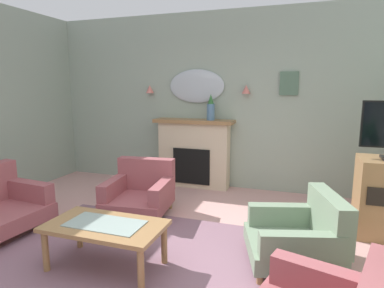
# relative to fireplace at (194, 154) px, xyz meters

# --- Properties ---
(floor) EXTENTS (6.91, 6.95, 0.10)m
(floor) POSITION_rel_fireplace_xyz_m (0.36, -2.80, -0.62)
(floor) COLOR #C6938E
(floor) RESTS_ON ground
(wall_back) EXTENTS (6.91, 0.10, 2.92)m
(wall_back) POSITION_rel_fireplace_xyz_m (0.36, 0.22, 0.89)
(wall_back) COLOR #93A393
(wall_back) RESTS_ON ground
(patterned_rug) EXTENTS (3.20, 2.40, 0.01)m
(patterned_rug) POSITION_rel_fireplace_xyz_m (0.36, -2.60, -0.56)
(patterned_rug) COLOR #7F5B6B
(patterned_rug) RESTS_ON ground
(fireplace) EXTENTS (1.36, 0.36, 1.16)m
(fireplace) POSITION_rel_fireplace_xyz_m (0.00, 0.00, 0.00)
(fireplace) COLOR beige
(fireplace) RESTS_ON ground
(mantel_vase_centre) EXTENTS (0.13, 0.13, 0.43)m
(mantel_vase_centre) POSITION_rel_fireplace_xyz_m (0.30, -0.03, 0.78)
(mantel_vase_centre) COLOR #4C7093
(mantel_vase_centre) RESTS_ON fireplace
(wall_mirror) EXTENTS (0.96, 0.06, 0.56)m
(wall_mirror) POSITION_rel_fireplace_xyz_m (0.00, 0.14, 1.14)
(wall_mirror) COLOR #B2BCC6
(wall_sconce_left) EXTENTS (0.14, 0.14, 0.14)m
(wall_sconce_left) POSITION_rel_fireplace_xyz_m (-0.85, 0.09, 1.09)
(wall_sconce_left) COLOR #D17066
(wall_sconce_right) EXTENTS (0.14, 0.14, 0.14)m
(wall_sconce_right) POSITION_rel_fireplace_xyz_m (0.85, 0.09, 1.09)
(wall_sconce_right) COLOR #D17066
(framed_picture) EXTENTS (0.28, 0.03, 0.36)m
(framed_picture) POSITION_rel_fireplace_xyz_m (1.50, 0.15, 1.18)
(framed_picture) COLOR #4C6B56
(coffee_table) EXTENTS (1.10, 0.60, 0.45)m
(coffee_table) POSITION_rel_fireplace_xyz_m (0.04, -2.73, -0.19)
(coffee_table) COLOR olive
(coffee_table) RESTS_ON ground
(armchair_beside_couch) EXTENTS (1.01, 1.00, 0.71)m
(armchair_beside_couch) POSITION_rel_fireplace_xyz_m (1.78, -2.09, -0.27)
(armchair_beside_couch) COLOR gray
(armchair_beside_couch) RESTS_ON ground
(armchair_in_corner) EXTENTS (0.90, 0.91, 0.71)m
(armchair_in_corner) POSITION_rel_fireplace_xyz_m (-0.30, -1.39, -0.27)
(armchair_in_corner) COLOR #934C51
(armchair_in_corner) RESTS_ON ground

